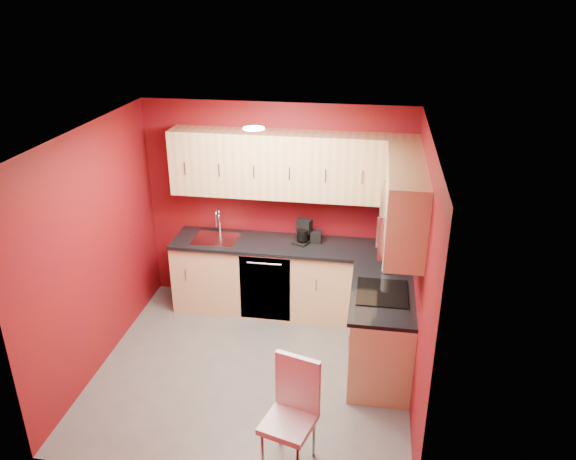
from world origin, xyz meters
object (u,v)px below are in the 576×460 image
(microwave, at_px, (400,224))
(coffee_maker, at_px, (302,232))
(sink, at_px, (216,235))
(paper_towel, at_px, (388,261))
(napkin_holder, at_px, (316,237))
(dining_chair, at_px, (289,418))

(microwave, xyz_separation_m, coffee_maker, (-1.06, 1.03, -0.61))
(sink, bearing_deg, coffee_maker, 1.36)
(sink, height_order, paper_towel, sink)
(microwave, height_order, napkin_holder, microwave)
(coffee_maker, distance_m, dining_chair, 2.50)
(coffee_maker, relative_size, napkin_holder, 2.06)
(sink, height_order, dining_chair, sink)
(napkin_holder, xyz_separation_m, paper_towel, (0.83, -0.63, 0.06))
(napkin_holder, distance_m, dining_chair, 2.54)
(microwave, xyz_separation_m, napkin_holder, (-0.90, 1.09, -0.68))
(sink, xyz_separation_m, coffee_maker, (1.04, 0.02, 0.11))
(napkin_holder, bearing_deg, dining_chair, -88.38)
(microwave, distance_m, dining_chair, 2.01)
(microwave, bearing_deg, sink, 154.40)
(coffee_maker, relative_size, paper_towel, 1.13)
(napkin_holder, relative_size, dining_chair, 0.14)
(coffee_maker, height_order, paper_towel, coffee_maker)
(microwave, xyz_separation_m, dining_chair, (-0.83, -1.40, -1.17))
(microwave, bearing_deg, napkin_holder, 129.52)
(microwave, relative_size, coffee_maker, 2.70)
(microwave, height_order, dining_chair, microwave)
(napkin_holder, bearing_deg, microwave, -50.48)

